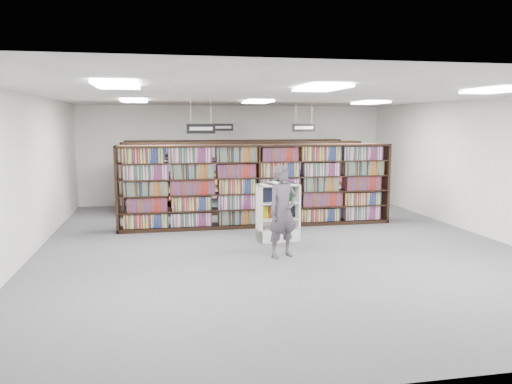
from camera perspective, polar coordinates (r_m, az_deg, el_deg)
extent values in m
plane|color=#4A494E|center=(10.98, 2.20, -6.00)|extent=(12.00, 12.00, 0.00)
cube|color=silver|center=(10.68, 2.29, 10.91)|extent=(10.00, 12.00, 0.10)
cube|color=white|center=(16.59, -2.50, 4.29)|extent=(10.00, 0.10, 3.20)
cube|color=white|center=(5.12, 17.81, -4.11)|extent=(10.00, 0.10, 3.20)
cube|color=white|center=(10.74, -24.71, 1.64)|extent=(0.10, 12.00, 3.20)
cube|color=white|center=(12.81, 24.60, 2.54)|extent=(0.10, 12.00, 3.20)
cube|color=black|center=(12.72, 0.18, 0.72)|extent=(7.00, 0.60, 2.10)
cube|color=maroon|center=(12.72, 0.18, 0.72)|extent=(6.88, 0.42, 1.98)
cube|color=black|center=(14.67, -1.34, 1.67)|extent=(7.00, 0.60, 2.10)
cube|color=maroon|center=(14.67, -1.34, 1.67)|extent=(6.88, 0.42, 1.98)
cube|color=black|center=(16.34, -2.34, 2.30)|extent=(7.00, 0.60, 2.10)
cube|color=maroon|center=(16.34, -2.34, 2.30)|extent=(6.88, 0.42, 1.98)
cylinder|color=#B2B2B7|center=(11.41, -7.48, 9.20)|extent=(0.01, 0.01, 0.58)
cylinder|color=#B2B2B7|center=(11.45, -5.18, 9.23)|extent=(0.01, 0.01, 0.58)
cube|color=black|center=(11.42, -6.30, 7.21)|extent=(0.65, 0.02, 0.22)
cube|color=white|center=(11.41, -6.29, 7.21)|extent=(0.52, 0.00, 0.08)
cylinder|color=#B2B2B7|center=(13.89, 4.59, 8.99)|extent=(0.01, 0.01, 0.58)
cylinder|color=#B2B2B7|center=(14.02, 6.40, 8.95)|extent=(0.01, 0.01, 0.58)
cube|color=black|center=(13.95, 5.48, 7.33)|extent=(0.65, 0.02, 0.22)
cube|color=white|center=(13.94, 5.49, 7.33)|extent=(0.52, 0.00, 0.08)
cylinder|color=#B2B2B7|center=(15.48, -4.67, 8.86)|extent=(0.01, 0.01, 0.58)
cylinder|color=#B2B2B7|center=(15.54, -2.99, 8.88)|extent=(0.01, 0.01, 0.58)
cube|color=black|center=(15.50, -3.82, 7.39)|extent=(0.65, 0.02, 0.22)
cube|color=white|center=(15.49, -3.81, 7.39)|extent=(0.52, 0.00, 0.08)
cube|color=white|center=(7.42, -15.59, 11.68)|extent=(0.60, 1.20, 0.04)
cube|color=white|center=(7.79, 7.46, 11.70)|extent=(0.60, 1.20, 0.04)
cube|color=white|center=(9.19, 25.83, 10.40)|extent=(0.60, 1.20, 0.04)
cube|color=white|center=(12.41, -13.76, 10.08)|extent=(0.60, 1.20, 0.04)
cube|color=white|center=(12.63, 0.18, 10.26)|extent=(0.60, 1.20, 0.04)
cube|color=white|center=(13.54, 12.93, 9.90)|extent=(0.60, 1.20, 0.04)
cube|color=white|center=(11.30, 2.52, -4.88)|extent=(0.95, 0.52, 0.28)
cube|color=white|center=(11.08, 0.36, -2.46)|extent=(0.07, 0.46, 1.29)
cube|color=white|center=(11.34, 4.66, -2.25)|extent=(0.07, 0.46, 1.29)
cube|color=white|center=(11.41, 2.21, -2.17)|extent=(0.92, 0.09, 1.29)
cube|color=white|center=(11.11, 2.55, 0.84)|extent=(0.95, 0.52, 0.03)
cube|color=white|center=(11.23, 2.53, -3.05)|extent=(0.87, 0.48, 0.02)
cube|color=white|center=(11.17, 2.54, -1.20)|extent=(0.87, 0.48, 0.02)
cube|color=black|center=(11.09, 0.79, -0.46)|extent=(0.19, 0.08, 0.28)
cube|color=black|center=(11.14, 1.63, -0.43)|extent=(0.19, 0.08, 0.28)
cube|color=#DFE90C|center=(11.19, 2.47, -0.40)|extent=(0.19, 0.08, 0.28)
cube|color=maroon|center=(11.24, 3.30, -0.36)|extent=(0.19, 0.08, 0.28)
cube|color=#164720|center=(11.30, 4.12, -0.33)|extent=(0.19, 0.08, 0.28)
cube|color=#DFE90C|center=(11.16, 0.89, -2.37)|extent=(0.21, 0.07, 0.26)
cube|color=maroon|center=(11.22, 1.94, -2.32)|extent=(0.21, 0.07, 0.26)
cube|color=#164720|center=(11.28, 2.97, -2.27)|extent=(0.21, 0.07, 0.26)
cube|color=black|center=(11.35, 4.00, -2.22)|extent=(0.21, 0.07, 0.26)
cube|color=black|center=(11.20, 2.81, 1.01)|extent=(0.73, 0.52, 0.02)
cube|color=white|center=(11.16, 2.02, 1.05)|extent=(0.36, 0.41, 0.06)
cube|color=white|center=(11.23, 3.61, 1.08)|extent=(0.36, 0.41, 0.08)
cylinder|color=white|center=(11.19, 2.72, 1.28)|extent=(0.17, 0.35, 0.10)
imported|color=#524C57|center=(9.81, 3.08, -2.25)|extent=(0.78, 0.65, 1.82)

